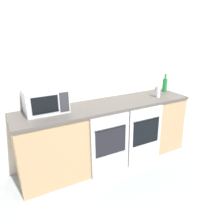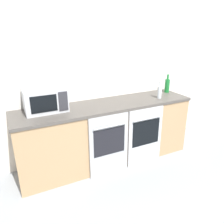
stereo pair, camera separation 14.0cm
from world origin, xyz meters
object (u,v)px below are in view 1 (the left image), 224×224
microwave (46,101)px  bottle_green (165,85)px  bottle_clear (158,91)px  oven_left (110,145)px  oven_right (145,135)px

microwave → bottle_green: bearing=0.7°
microwave → bottle_clear: (1.66, -0.19, -0.05)m
microwave → oven_left: bearing=-30.5°
oven_right → microwave: microwave is taller
oven_right → bottle_green: 1.01m
oven_right → microwave: bearing=162.3°
oven_left → bottle_green: (1.29, 0.43, 0.58)m
oven_left → microwave: bearing=149.5°
bottle_green → bottle_clear: bottle_green is taller
oven_right → bottle_clear: 0.72m
oven_right → bottle_green: bearing=31.5°
microwave → bottle_green: size_ratio=1.72×
oven_left → bottle_clear: bottle_clear is taller
oven_right → bottle_green: (0.71, 0.43, 0.58)m
microwave → oven_right: bearing=-17.7°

